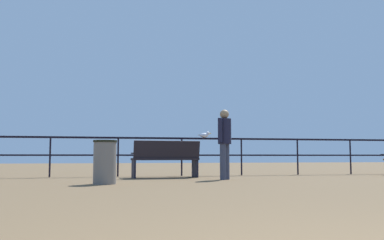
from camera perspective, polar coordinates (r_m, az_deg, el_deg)
pier_railing at (r=10.98m, az=-5.75°, el=-3.81°), size 21.89×0.05×1.03m
bench_near_left at (r=10.13m, az=-3.63°, el=-5.13°), size 1.66×0.79×0.90m
person_by_bench at (r=9.40m, az=4.51°, el=-2.66°), size 0.39×0.39×1.58m
seagull_on_rail at (r=11.25m, az=1.77°, el=-2.06°), size 0.37×0.15×0.17m
trash_bin at (r=8.05m, az=-11.93°, el=-5.68°), size 0.45×0.45×0.83m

